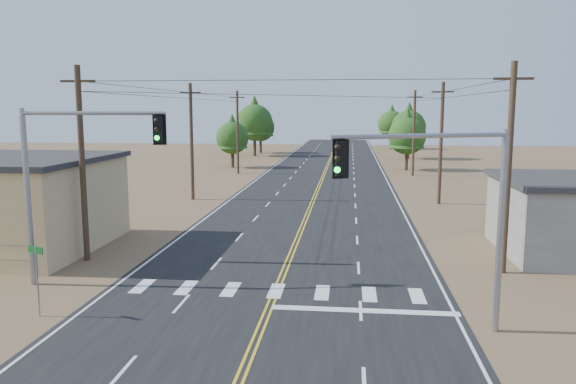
# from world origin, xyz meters

# --- Properties ---
(ground) EXTENTS (220.00, 220.00, 0.00)m
(ground) POSITION_xyz_m (0.00, 0.00, 0.00)
(ground) COLOR brown
(ground) RESTS_ON ground
(road) EXTENTS (15.00, 200.00, 0.02)m
(road) POSITION_xyz_m (0.00, 30.00, 0.01)
(road) COLOR black
(road) RESTS_ON ground
(utility_pole_left_near) EXTENTS (1.80, 0.30, 10.00)m
(utility_pole_left_near) POSITION_xyz_m (-10.50, 12.00, 5.12)
(utility_pole_left_near) COLOR #4C3826
(utility_pole_left_near) RESTS_ON ground
(utility_pole_left_mid) EXTENTS (1.80, 0.30, 10.00)m
(utility_pole_left_mid) POSITION_xyz_m (-10.50, 32.00, 5.12)
(utility_pole_left_mid) COLOR #4C3826
(utility_pole_left_mid) RESTS_ON ground
(utility_pole_left_far) EXTENTS (1.80, 0.30, 10.00)m
(utility_pole_left_far) POSITION_xyz_m (-10.50, 52.00, 5.12)
(utility_pole_left_far) COLOR #4C3826
(utility_pole_left_far) RESTS_ON ground
(utility_pole_right_near) EXTENTS (1.80, 0.30, 10.00)m
(utility_pole_right_near) POSITION_xyz_m (10.50, 12.00, 5.12)
(utility_pole_right_near) COLOR #4C3826
(utility_pole_right_near) RESTS_ON ground
(utility_pole_right_mid) EXTENTS (1.80, 0.30, 10.00)m
(utility_pole_right_mid) POSITION_xyz_m (10.50, 32.00, 5.12)
(utility_pole_right_mid) COLOR #4C3826
(utility_pole_right_mid) RESTS_ON ground
(utility_pole_right_far) EXTENTS (1.80, 0.30, 10.00)m
(utility_pole_right_far) POSITION_xyz_m (10.50, 52.00, 5.12)
(utility_pole_right_far) COLOR #4C3826
(utility_pole_right_far) RESTS_ON ground
(signal_mast_left) EXTENTS (6.16, 1.40, 7.86)m
(signal_mast_left) POSITION_xyz_m (-9.26, 8.13, 5.29)
(signal_mast_left) COLOR gray
(signal_mast_left) RESTS_ON ground
(signal_mast_right) EXTENTS (5.95, 2.86, 7.16)m
(signal_mast_right) POSITION_xyz_m (6.59, 3.73, 4.89)
(signal_mast_right) COLOR gray
(signal_mast_right) RESTS_ON ground
(street_sign) EXTENTS (0.76, 0.35, 2.73)m
(street_sign) POSITION_xyz_m (-8.57, 4.10, 1.83)
(street_sign) COLOR gray
(street_sign) RESTS_ON ground
(tree_left_near) EXTENTS (4.36, 4.36, 7.26)m
(tree_left_near) POSITION_xyz_m (-12.64, 58.96, 4.44)
(tree_left_near) COLOR #3F2D1E
(tree_left_near) RESTS_ON ground
(tree_left_mid) EXTENTS (6.10, 6.10, 10.17)m
(tree_left_mid) POSITION_xyz_m (-12.86, 77.97, 6.22)
(tree_left_mid) COLOR #3F2D1E
(tree_left_mid) RESTS_ON ground
(tree_left_far) EXTENTS (5.04, 5.04, 8.40)m
(tree_left_far) POSITION_xyz_m (-12.88, 84.42, 5.14)
(tree_left_far) COLOR #3F2D1E
(tree_left_far) RESTS_ON ground
(tree_right_near) EXTENTS (4.81, 4.81, 8.02)m
(tree_right_near) POSITION_xyz_m (10.36, 58.29, 4.90)
(tree_right_near) COLOR #3F2D1E
(tree_right_near) RESTS_ON ground
(tree_right_mid) EXTENTS (5.40, 5.40, 9.01)m
(tree_right_mid) POSITION_xyz_m (12.22, 75.23, 5.51)
(tree_right_mid) COLOR #3F2D1E
(tree_right_mid) RESTS_ON ground
(tree_right_far) EXTENTS (5.31, 5.31, 8.85)m
(tree_right_far) POSITION_xyz_m (11.15, 97.72, 5.41)
(tree_right_far) COLOR #3F2D1E
(tree_right_far) RESTS_ON ground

